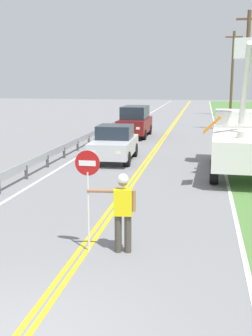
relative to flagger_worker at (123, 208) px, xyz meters
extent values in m
cube|color=yellow|center=(-0.99, 16.35, -1.04)|extent=(0.11, 110.00, 0.01)
cube|color=yellow|center=(-0.81, 16.35, -1.04)|extent=(0.11, 110.00, 0.01)
cube|color=silver|center=(2.70, 16.35, -1.04)|extent=(0.12, 110.00, 0.01)
cube|color=silver|center=(-4.50, 16.35, -1.04)|extent=(0.12, 110.00, 0.01)
cylinder|color=#474238|center=(0.12, 0.01, -0.61)|extent=(0.16, 0.16, 0.88)
cylinder|color=#474238|center=(-0.10, -0.01, -0.61)|extent=(0.16, 0.16, 0.88)
cube|color=yellow|center=(0.01, 0.00, 0.13)|extent=(0.42, 0.28, 0.60)
cylinder|color=#996B4C|center=(-0.49, -0.06, 0.38)|extent=(0.61, 0.16, 0.09)
cylinder|color=#996B4C|center=(0.25, 0.03, 0.16)|extent=(0.09, 0.09, 0.48)
sphere|color=#996B4C|center=(0.01, 0.00, 0.60)|extent=(0.22, 0.22, 0.22)
sphere|color=white|center=(0.01, 0.00, 0.65)|extent=(0.25, 0.25, 0.25)
cylinder|color=silver|center=(-0.76, -0.09, -0.12)|extent=(0.04, 0.04, 1.85)
cylinder|color=#B71414|center=(-0.76, -0.09, 1.00)|extent=(0.56, 0.03, 0.56)
cube|color=white|center=(-0.76, -0.11, 1.00)|extent=(0.38, 0.01, 0.12)
cube|color=white|center=(3.23, 7.87, 0.16)|extent=(2.44, 4.67, 1.10)
cube|color=white|center=(3.34, 11.32, 0.41)|extent=(2.26, 2.17, 2.00)
cube|color=#1E2833|center=(3.37, 12.35, 0.71)|extent=(1.98, 0.12, 0.90)
cylinder|color=silver|center=(3.20, 6.95, 0.83)|extent=(0.56, 0.56, 0.24)
cylinder|color=silver|center=(3.25, 8.36, 2.52)|extent=(0.33, 3.01, 3.27)
cube|color=white|center=(3.29, 9.78, 4.07)|extent=(0.93, 0.93, 0.80)
cube|color=orange|center=(2.00, 6.10, 1.26)|extent=(0.62, 0.82, 0.59)
cylinder|color=black|center=(2.30, 11.15, -0.59)|extent=(0.35, 0.93, 0.92)
cylinder|color=black|center=(2.17, 6.86, -0.59)|extent=(0.35, 0.93, 0.92)
cube|color=silver|center=(-2.50, 10.67, -0.35)|extent=(1.96, 4.15, 0.72)
cube|color=#1E2833|center=(-2.51, 10.92, 0.33)|extent=(1.67, 1.77, 0.64)
cube|color=#EAEACC|center=(-1.89, 8.66, -0.30)|extent=(0.24, 0.07, 0.16)
cube|color=#EAEACC|center=(-2.99, 8.63, -0.30)|extent=(0.24, 0.07, 0.16)
cylinder|color=black|center=(-1.64, 9.43, -0.71)|extent=(0.30, 0.69, 0.68)
cylinder|color=black|center=(-3.28, 9.38, -0.71)|extent=(0.30, 0.69, 0.68)
cylinder|color=black|center=(-1.72, 11.97, -0.71)|extent=(0.30, 0.69, 0.68)
cylinder|color=black|center=(-3.36, 11.92, -0.71)|extent=(0.30, 0.69, 0.68)
cube|color=maroon|center=(-2.93, 19.50, -0.25)|extent=(1.85, 4.60, 0.92)
cube|color=#1E2833|center=(-2.93, 19.50, 0.63)|extent=(1.63, 2.86, 0.84)
cube|color=#EAEACC|center=(-2.37, 17.22, -0.20)|extent=(0.24, 0.06, 0.16)
cube|color=#EAEACC|center=(-3.47, 17.22, -0.20)|extent=(0.24, 0.06, 0.16)
cylinder|color=black|center=(-2.10, 18.08, -0.71)|extent=(0.28, 0.68, 0.68)
cylinder|color=black|center=(-3.74, 18.07, -0.71)|extent=(0.28, 0.68, 0.68)
cylinder|color=black|center=(-2.11, 20.93, -0.71)|extent=(0.28, 0.68, 0.68)
cylinder|color=black|center=(-3.75, 20.92, -0.71)|extent=(0.28, 0.68, 0.68)
cylinder|color=brown|center=(4.63, 23.38, 3.30)|extent=(0.28, 0.28, 8.70)
cube|color=brown|center=(4.63, 23.38, 7.05)|extent=(1.80, 0.14, 0.14)
cylinder|color=brown|center=(4.57, 38.51, 3.42)|extent=(0.28, 0.28, 8.94)
cube|color=brown|center=(4.57, 38.51, 7.29)|extent=(1.80, 0.14, 0.14)
cube|color=#9EA0A3|center=(-5.10, 12.00, -0.50)|extent=(0.06, 32.00, 0.32)
cube|color=#4C4C51|center=(-5.10, 6.29, -0.77)|extent=(0.10, 0.10, 0.55)
cube|color=#4C4C51|center=(-5.10, 8.57, -0.77)|extent=(0.10, 0.10, 0.55)
cube|color=#4C4C51|center=(-5.10, 10.86, -0.77)|extent=(0.10, 0.10, 0.55)
cube|color=#4C4C51|center=(-5.10, 13.14, -0.77)|extent=(0.10, 0.10, 0.55)
cube|color=#4C4C51|center=(-5.10, 15.43, -0.77)|extent=(0.10, 0.10, 0.55)
cube|color=#4C4C51|center=(-5.10, 17.72, -0.77)|extent=(0.10, 0.10, 0.55)
cube|color=#4C4C51|center=(-5.10, 20.00, -0.77)|extent=(0.10, 0.10, 0.55)
cube|color=#4C4C51|center=(-5.10, 22.29, -0.77)|extent=(0.10, 0.10, 0.55)
cube|color=#4C4C51|center=(-5.10, 24.57, -0.77)|extent=(0.10, 0.10, 0.55)
cube|color=#4C4C51|center=(-5.10, 26.86, -0.77)|extent=(0.10, 0.10, 0.55)
camera|label=1|loc=(1.69, -8.65, 2.77)|focal=44.29mm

